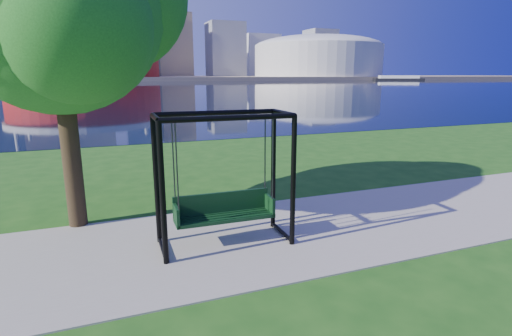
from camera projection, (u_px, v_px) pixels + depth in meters
ground at (244, 229)px, 8.71m from camera, size 900.00×900.00×0.00m
path at (252, 237)px, 8.25m from camera, size 120.00×4.00×0.03m
river at (111, 88)px, 101.38m from camera, size 900.00×180.00×0.02m
far_bank at (103, 78)px, 286.50m from camera, size 900.00×228.00×2.00m
stadium at (82, 54)px, 215.47m from camera, size 83.00×83.00×32.00m
arena at (318, 55)px, 265.78m from camera, size 84.00×84.00×26.56m
skyline at (92, 28)px, 289.20m from camera, size 392.00×66.00×96.50m
swing at (224, 183)px, 7.69m from camera, size 2.57×1.16×2.61m
park_tree at (52, 0)px, 7.87m from camera, size 5.48×4.95×6.80m
barge at (399, 78)px, 229.71m from camera, size 28.04×17.80×2.74m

